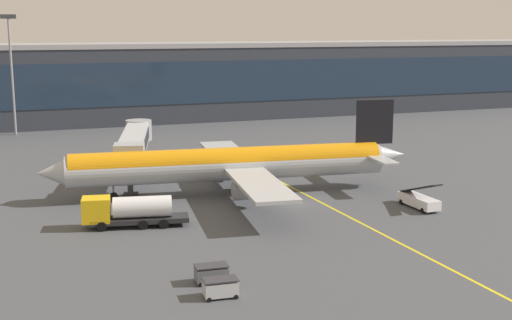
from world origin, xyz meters
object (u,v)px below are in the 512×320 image
(fuel_tanker, at_px, (128,211))
(main_airliner, at_px, (231,164))
(baggage_cart_0, at_px, (220,287))
(baggage_cart_1, at_px, (211,273))
(belt_loader, at_px, (419,199))

(fuel_tanker, bearing_deg, main_airliner, 34.17)
(fuel_tanker, xyz_separation_m, baggage_cart_0, (3.32, -21.24, -0.96))
(baggage_cart_1, bearing_deg, main_airliner, 68.64)
(belt_loader, xyz_separation_m, baggage_cart_1, (-28.90, -14.18, -0.21))
(baggage_cart_0, height_order, baggage_cart_1, same)
(main_airliner, xyz_separation_m, belt_loader, (18.01, -13.67, -2.86))
(baggage_cart_0, bearing_deg, fuel_tanker, 98.88)
(main_airliner, xyz_separation_m, baggage_cart_0, (-11.12, -31.04, -3.07))
(belt_loader, distance_m, baggage_cart_1, 32.19)
(belt_loader, bearing_deg, baggage_cart_1, -153.86)
(main_airliner, distance_m, belt_loader, 22.79)
(main_airliner, relative_size, baggage_cart_1, 16.72)
(baggage_cart_1, bearing_deg, belt_loader, 26.14)
(fuel_tanker, height_order, belt_loader, belt_loader)
(belt_loader, height_order, baggage_cart_0, belt_loader)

